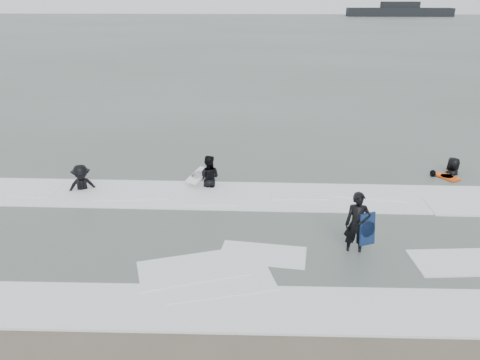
{
  "coord_description": "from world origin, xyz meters",
  "views": [
    {
      "loc": [
        0.69,
        -9.83,
        7.08
      ],
      "look_at": [
        0.0,
        5.0,
        1.1
      ],
      "focal_mm": 35.0,
      "sensor_mm": 36.0,
      "label": 1
    }
  ],
  "objects_px": {
    "surfer_wading": "(209,188)",
    "surfer_centre": "(354,253)",
    "surfer_right_near": "(433,177)",
    "surfer_breaker": "(83,192)",
    "surfer_right_far": "(452,175)",
    "vessel_horizon": "(399,11)"
  },
  "relations": [
    {
      "from": "vessel_horizon",
      "to": "surfer_wading",
      "type": "bearing_deg",
      "value": -107.61
    },
    {
      "from": "surfer_centre",
      "to": "surfer_right_near",
      "type": "relative_size",
      "value": 1.3
    },
    {
      "from": "surfer_centre",
      "to": "surfer_breaker",
      "type": "xyz_separation_m",
      "value": [
        -9.54,
        4.11,
        0.0
      ]
    },
    {
      "from": "surfer_right_near",
      "to": "vessel_horizon",
      "type": "bearing_deg",
      "value": -133.26
    },
    {
      "from": "surfer_wading",
      "to": "vessel_horizon",
      "type": "bearing_deg",
      "value": -103.07
    },
    {
      "from": "surfer_right_far",
      "to": "vessel_horizon",
      "type": "relative_size",
      "value": 0.06
    },
    {
      "from": "surfer_right_near",
      "to": "surfer_breaker",
      "type": "bearing_deg",
      "value": -20.32
    },
    {
      "from": "surfer_wading",
      "to": "surfer_right_near",
      "type": "distance_m",
      "value": 9.2
    },
    {
      "from": "surfer_right_far",
      "to": "vessel_horizon",
      "type": "height_order",
      "value": "vessel_horizon"
    },
    {
      "from": "surfer_centre",
      "to": "surfer_right_far",
      "type": "height_order",
      "value": "surfer_centre"
    },
    {
      "from": "surfer_centre",
      "to": "surfer_breaker",
      "type": "distance_m",
      "value": 10.39
    },
    {
      "from": "surfer_wading",
      "to": "surfer_right_near",
      "type": "xyz_separation_m",
      "value": [
        9.08,
        1.5,
        0.0
      ]
    },
    {
      "from": "surfer_right_near",
      "to": "surfer_centre",
      "type": "bearing_deg",
      "value": 26.32
    },
    {
      "from": "surfer_wading",
      "to": "surfer_centre",
      "type": "bearing_deg",
      "value": 139.9
    },
    {
      "from": "surfer_right_far",
      "to": "vessel_horizon",
      "type": "distance_m",
      "value": 141.65
    },
    {
      "from": "surfer_right_near",
      "to": "vessel_horizon",
      "type": "relative_size",
      "value": 0.05
    },
    {
      "from": "vessel_horizon",
      "to": "surfer_right_far",
      "type": "bearing_deg",
      "value": -103.99
    },
    {
      "from": "surfer_wading",
      "to": "vessel_horizon",
      "type": "xyz_separation_m",
      "value": [
        44.21,
        139.27,
        1.6
      ]
    },
    {
      "from": "surfer_centre",
      "to": "surfer_wading",
      "type": "height_order",
      "value": "surfer_centre"
    },
    {
      "from": "surfer_right_far",
      "to": "surfer_centre",
      "type": "bearing_deg",
      "value": 2.81
    },
    {
      "from": "surfer_breaker",
      "to": "surfer_centre",
      "type": "bearing_deg",
      "value": -48.17
    },
    {
      "from": "surfer_centre",
      "to": "surfer_right_far",
      "type": "relative_size",
      "value": 1.01
    }
  ]
}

